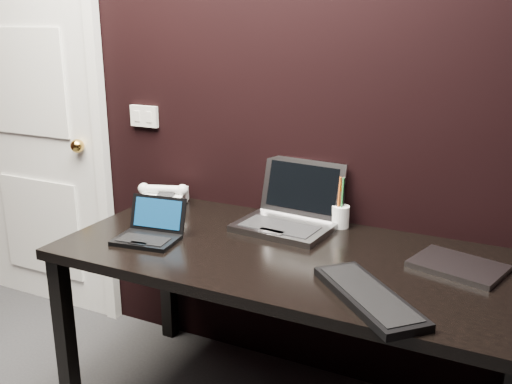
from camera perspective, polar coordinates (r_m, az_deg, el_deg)
The scene contains 11 objects.
wall_back at distance 2.45m, azimuth 0.65°, elevation 10.76°, with size 4.00×4.00×0.00m, color black.
door at distance 3.28m, azimuth -21.44°, elevation 6.63°, with size 0.99×0.10×2.14m.
wall_switch at distance 2.79m, azimuth -11.12°, elevation 7.45°, with size 0.15×0.02×0.10m.
desk at distance 2.14m, azimuth 3.20°, elevation -7.89°, with size 1.70×0.80×0.74m.
netbook at distance 2.25m, azimuth -10.59°, elevation -3.95°, with size 0.26×0.24×0.15m.
silver_laptop at distance 2.34m, azimuth 3.27°, elevation -2.39°, with size 0.40×0.37×0.26m.
ext_keyboard at distance 1.79m, azimuth 11.17°, elevation -10.21°, with size 0.43×0.43×0.03m.
closed_laptop at distance 2.08m, azimuth 19.55°, elevation -7.00°, with size 0.34×0.28×0.02m.
desk_phone at distance 2.65m, azimuth -9.19°, elevation -0.46°, with size 0.24×0.23×0.12m.
mobile_phone at distance 2.51m, azimuth -11.57°, elevation -1.76°, with size 0.06×0.06×0.09m.
pen_cup at distance 2.36m, azimuth 8.45°, elevation -2.34°, with size 0.09×0.09×0.21m.
Camera 1 is at (1.06, -0.40, 1.55)m, focal length 40.00 mm.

